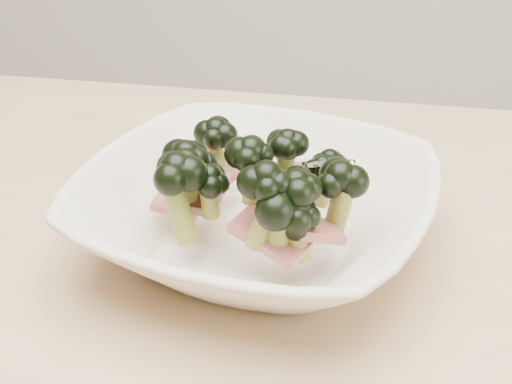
% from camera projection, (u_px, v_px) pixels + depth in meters
% --- Properties ---
extents(broccoli_dish, '(0.31, 0.31, 0.11)m').
position_uv_depth(broccoli_dish, '(256.00, 208.00, 0.54)').
color(broccoli_dish, beige).
rests_on(broccoli_dish, dining_table).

